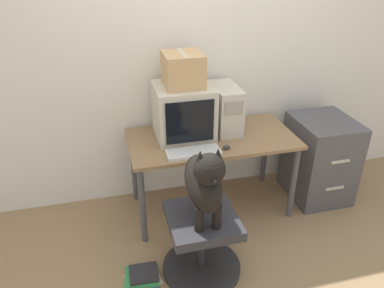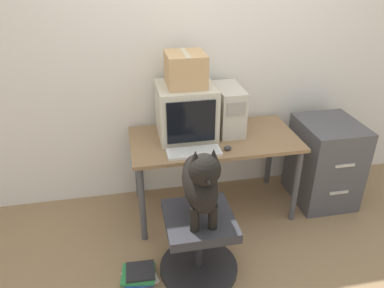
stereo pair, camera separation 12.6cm
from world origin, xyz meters
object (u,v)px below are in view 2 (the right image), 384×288
(keyboard, at_px, (194,152))
(office_chair, at_px, (199,243))
(filing_cabinet, at_px, (324,162))
(crt_monitor, at_px, (186,111))
(cardboard_box, at_px, (186,70))
(dog, at_px, (201,182))
(pc_tower, at_px, (228,109))
(book_stack_floor, at_px, (139,275))

(keyboard, xyz_separation_m, office_chair, (-0.06, -0.47, -0.47))
(filing_cabinet, bearing_deg, crt_monitor, 173.71)
(office_chair, height_order, cardboard_box, cardboard_box)
(cardboard_box, bearing_deg, dog, -94.01)
(crt_monitor, height_order, pc_tower, crt_monitor)
(crt_monitor, xyz_separation_m, cardboard_box, (0.00, 0.00, 0.34))
(crt_monitor, relative_size, keyboard, 1.11)
(crt_monitor, xyz_separation_m, keyboard, (0.00, -0.32, -0.20))
(pc_tower, xyz_separation_m, filing_cabinet, (0.88, -0.16, -0.52))
(cardboard_box, bearing_deg, keyboard, -89.97)
(crt_monitor, relative_size, pc_tower, 1.11)
(crt_monitor, xyz_separation_m, pc_tower, (0.36, 0.03, -0.02))
(pc_tower, height_order, book_stack_floor, pc_tower)
(pc_tower, bearing_deg, keyboard, -136.15)
(crt_monitor, distance_m, pc_tower, 0.37)
(pc_tower, distance_m, dog, 0.96)
(office_chair, xyz_separation_m, cardboard_box, (0.06, 0.80, 1.01))
(crt_monitor, relative_size, dog, 0.79)
(pc_tower, relative_size, cardboard_box, 1.33)
(crt_monitor, bearing_deg, dog, -94.03)
(keyboard, bearing_deg, book_stack_floor, -135.84)
(office_chair, distance_m, filing_cabinet, 1.46)
(office_chair, bearing_deg, pc_tower, 62.75)
(pc_tower, distance_m, filing_cabinet, 1.03)
(dog, xyz_separation_m, cardboard_box, (0.06, 0.83, 0.47))
(book_stack_floor, bearing_deg, crt_monitor, 58.44)
(office_chair, xyz_separation_m, filing_cabinet, (1.30, 0.66, 0.13))
(crt_monitor, distance_m, filing_cabinet, 1.36)
(keyboard, distance_m, office_chair, 0.66)
(crt_monitor, relative_size, book_stack_floor, 1.68)
(crt_monitor, xyz_separation_m, office_chair, (-0.06, -0.79, -0.67))
(office_chair, relative_size, dog, 0.98)
(crt_monitor, bearing_deg, cardboard_box, 90.00)
(keyboard, height_order, filing_cabinet, filing_cabinet)
(keyboard, relative_size, book_stack_floor, 1.51)
(dog, bearing_deg, office_chair, 90.00)
(pc_tower, xyz_separation_m, cardboard_box, (-0.36, -0.02, 0.37))
(book_stack_floor, bearing_deg, office_chair, 0.97)
(office_chair, xyz_separation_m, book_stack_floor, (-0.43, -0.01, -0.22))
(office_chair, relative_size, cardboard_box, 1.84)
(keyboard, xyz_separation_m, book_stack_floor, (-0.49, -0.48, -0.69))
(crt_monitor, height_order, keyboard, crt_monitor)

